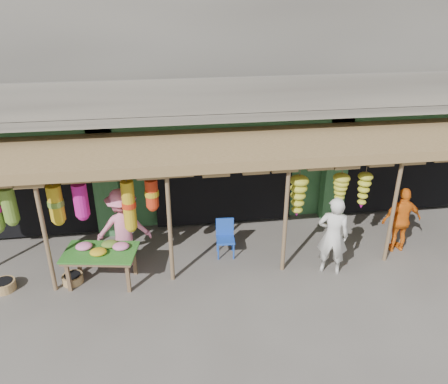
{
  "coord_description": "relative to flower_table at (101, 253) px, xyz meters",
  "views": [
    {
      "loc": [
        -1.56,
        -8.22,
        5.88
      ],
      "look_at": [
        -0.17,
        1.0,
        1.48
      ],
      "focal_mm": 35.0,
      "sensor_mm": 36.0,
      "label": 1
    }
  ],
  "objects": [
    {
      "name": "person_shopper",
      "position": [
        0.44,
        0.66,
        0.21
      ],
      "size": [
        1.22,
        0.7,
        1.89
      ],
      "primitive_type": "imported",
      "rotation": [
        0.0,
        0.0,
        3.14
      ],
      "color": "pink",
      "rests_on": "ground"
    },
    {
      "name": "building",
      "position": [
        2.98,
        4.93,
        2.63
      ],
      "size": [
        16.4,
        6.8,
        7.0
      ],
      "color": "gray",
      "rests_on": "ground"
    },
    {
      "name": "person_front",
      "position": [
        5.01,
        -0.37,
        0.19
      ],
      "size": [
        0.79,
        0.66,
        1.86
      ],
      "primitive_type": "imported",
      "rotation": [
        0.0,
        0.0,
        2.77
      ],
      "color": "silver",
      "rests_on": "ground"
    },
    {
      "name": "basket_right",
      "position": [
        -2.09,
        0.01,
        -0.63
      ],
      "size": [
        0.53,
        0.53,
        0.21
      ],
      "primitive_type": "cylinder",
      "rotation": [
        0.0,
        0.0,
        -0.15
      ],
      "color": "#9A8348",
      "rests_on": "ground"
    },
    {
      "name": "person_vendor",
      "position": [
        6.98,
        0.25,
        0.09
      ],
      "size": [
        0.97,
        0.41,
        1.65
      ],
      "primitive_type": "imported",
      "rotation": [
        0.0,
        0.0,
        3.15
      ],
      "color": "orange",
      "rests_on": "ground"
    },
    {
      "name": "awning",
      "position": [
        2.85,
        0.86,
        1.83
      ],
      "size": [
        14.0,
        2.7,
        2.79
      ],
      "color": "brown",
      "rests_on": "ground"
    },
    {
      "name": "ground",
      "position": [
        2.98,
        0.06,
        -0.74
      ],
      "size": [
        80.0,
        80.0,
        0.0
      ],
      "primitive_type": "plane",
      "color": "#514C47",
      "rests_on": "ground"
    },
    {
      "name": "blue_chair",
      "position": [
        2.79,
        0.72,
        -0.24
      ],
      "size": [
        0.46,
        0.47,
        0.9
      ],
      "rotation": [
        0.0,
        0.0,
        -0.07
      ],
      "color": "#1B46B2",
      "rests_on": "ground"
    },
    {
      "name": "flower_table",
      "position": [
        0.0,
        0.0,
        0.0
      ],
      "size": [
        1.66,
        1.15,
        0.92
      ],
      "rotation": [
        0.0,
        0.0,
        -0.18
      ],
      "color": "brown",
      "rests_on": "ground"
    },
    {
      "name": "basket_left",
      "position": [
        -0.69,
        0.06,
        -0.65
      ],
      "size": [
        0.59,
        0.59,
        0.19
      ],
      "primitive_type": "cylinder",
      "rotation": [
        0.0,
        0.0,
        0.43
      ],
      "color": "olive",
      "rests_on": "ground"
    }
  ]
}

